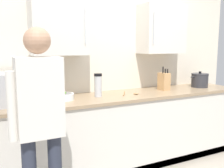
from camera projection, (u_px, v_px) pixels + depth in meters
back_wall_tiled at (109, 47)px, 3.41m from camera, size 3.99×0.44×2.86m
counter_unit at (121, 130)px, 3.26m from camera, size 3.42×0.67×0.91m
microwave_oven at (4, 89)px, 2.62m from camera, size 0.62×0.81×0.33m
fruit_bowl at (64, 96)px, 2.90m from camera, size 0.23×0.23×0.10m
knife_block at (164, 81)px, 3.51m from camera, size 0.11×0.15×0.32m
stock_pot at (200, 80)px, 3.76m from camera, size 0.34×0.24×0.23m
wooden_spoon at (130, 94)px, 3.21m from camera, size 0.23×0.22×0.02m
thermos_flask at (98, 85)px, 3.06m from camera, size 0.09×0.09×0.28m
person_figure at (39, 115)px, 2.00m from camera, size 0.44×0.61×1.65m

